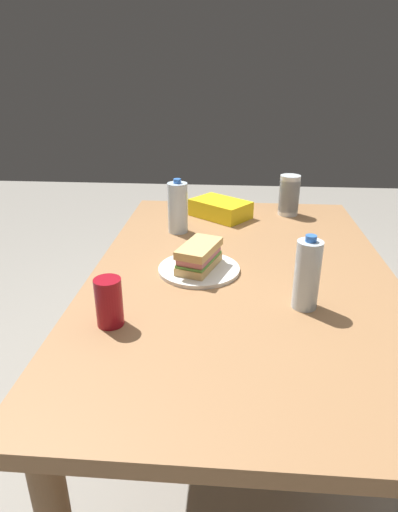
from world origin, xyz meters
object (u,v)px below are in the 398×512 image
dining_table (241,298)px  plastic_cup_stack (289,195)px  water_bottle_tall (307,274)px  paper_plate (199,269)px  sandwich (199,256)px  water_bottle_spare (178,208)px  chip_bag (220,209)px  soda_can_red (109,302)px

dining_table → plastic_cup_stack: bearing=160.8°
dining_table → water_bottle_tall: water_bottle_tall is taller
dining_table → paper_plate: (0.01, -0.13, 0.10)m
sandwich → water_bottle_spare: bearing=-162.8°
water_bottle_spare → paper_plate: bearing=17.3°
sandwich → water_bottle_tall: water_bottle_tall is taller
chip_bag → dining_table: bearing=-43.2°
paper_plate → water_bottle_tall: size_ratio=1.25×
chip_bag → water_bottle_spare: (0.19, -0.15, 0.06)m
plastic_cup_stack → soda_can_red: bearing=-30.2°
dining_table → plastic_cup_stack: 0.63m
water_bottle_tall → plastic_cup_stack: size_ratio=1.20×
chip_bag → water_bottle_spare: size_ratio=1.13×
soda_can_red → water_bottle_spare: size_ratio=0.60×
dining_table → water_bottle_tall: 0.32m
paper_plate → soda_can_red: size_ratio=2.05×
chip_bag → water_bottle_tall: size_ratio=1.15×
paper_plate → chip_bag: chip_bag is taller
dining_table → paper_plate: paper_plate is taller
dining_table → sandwich: size_ratio=7.19×
soda_can_red → water_bottle_spare: water_bottle_spare is taller
soda_can_red → chip_bag: (-0.85, 0.24, -0.03)m
dining_table → paper_plate: size_ratio=5.83×
dining_table → soda_can_red: (0.33, -0.33, 0.16)m
soda_can_red → plastic_cup_stack: plastic_cup_stack is taller
sandwich → plastic_cup_stack: plastic_cup_stack is taller
water_bottle_tall → sandwich: bearing=-123.3°
dining_table → plastic_cup_stack: (-0.57, 0.20, 0.18)m
soda_can_red → paper_plate: bearing=148.8°
sandwich → chip_bag: 0.54m
paper_plate → sandwich: size_ratio=1.23×
sandwich → water_bottle_spare: 0.36m
sandwich → dining_table: bearing=97.4°
sandwich → water_bottle_tall: bearing=56.7°
plastic_cup_stack → dining_table: bearing=-19.2°
chip_bag → sandwich: bearing=-57.6°
sandwich → soda_can_red: bearing=-31.6°
chip_bag → water_bottle_spare: water_bottle_spare is taller
plastic_cup_stack → water_bottle_spare: bearing=-60.8°
dining_table → water_bottle_tall: (0.21, 0.16, 0.19)m
water_bottle_tall → water_bottle_spare: bearing=-143.4°
chip_bag → water_bottle_spare: bearing=-91.6°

